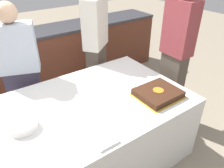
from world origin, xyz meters
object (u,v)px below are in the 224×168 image
(person_cutting_cake, at_px, (96,46))
(person_seated_right, at_px, (176,54))
(cake, at_px, (158,93))
(plate_stack, at_px, (23,125))
(person_standing_back, at_px, (21,73))

(person_cutting_cake, distance_m, person_seated_right, 0.98)
(cake, relative_size, person_seated_right, 0.25)
(person_cutting_cake, relative_size, person_seated_right, 0.97)
(person_seated_right, bearing_deg, person_cutting_cake, -145.87)
(plate_stack, bearing_deg, person_seated_right, 0.25)
(person_seated_right, xyz_separation_m, person_standing_back, (-1.50, 0.81, -0.14))
(person_standing_back, bearing_deg, plate_stack, 95.19)
(cake, bearing_deg, plate_stack, 166.37)
(cake, relative_size, person_standing_back, 0.28)
(plate_stack, xyz_separation_m, person_standing_back, (0.22, 0.82, 0.02))
(plate_stack, distance_m, person_seated_right, 1.73)
(cake, xyz_separation_m, person_seated_right, (0.55, 0.29, 0.16))
(person_seated_right, distance_m, person_standing_back, 1.71)
(person_cutting_cake, height_order, person_seated_right, person_seated_right)
(person_seated_right, bearing_deg, plate_stack, -89.75)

